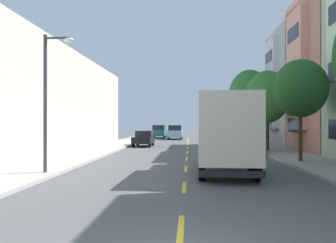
% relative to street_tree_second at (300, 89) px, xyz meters
% --- Properties ---
extents(ground_plane, '(160.00, 160.00, 0.00)m').
position_rel_street_tree_second_xyz_m(ground_plane, '(-6.40, 15.37, -4.21)').
color(ground_plane, '#4C4C4F').
extents(sidewalk_left, '(3.20, 120.00, 0.14)m').
position_rel_street_tree_second_xyz_m(sidewalk_left, '(-13.50, 13.37, -4.14)').
color(sidewalk_left, '#99968E').
rests_on(sidewalk_left, ground_plane).
extents(sidewalk_right, '(3.20, 120.00, 0.14)m').
position_rel_street_tree_second_xyz_m(sidewalk_right, '(0.70, 13.37, -4.14)').
color(sidewalk_right, '#99968E').
rests_on(sidewalk_right, ground_plane).
extents(lane_centerline_dashes, '(0.14, 47.20, 0.01)m').
position_rel_street_tree_second_xyz_m(lane_centerline_dashes, '(-6.40, 9.87, -4.21)').
color(lane_centerline_dashes, yellow).
rests_on(lane_centerline_dashes, ground_plane).
extents(apartment_block_opposite, '(10.00, 36.00, 7.91)m').
position_rel_street_tree_second_xyz_m(apartment_block_opposite, '(-20.10, 5.37, -0.26)').
color(apartment_block_opposite, beige).
rests_on(apartment_block_opposite, ground_plane).
extents(street_tree_second, '(3.00, 3.00, 5.71)m').
position_rel_street_tree_second_xyz_m(street_tree_second, '(0.00, 0.00, 0.00)').
color(street_tree_second, '#47331E').
rests_on(street_tree_second, sidewalk_right).
extents(street_tree_third, '(3.46, 3.46, 6.32)m').
position_rel_street_tree_second_xyz_m(street_tree_third, '(0.00, 8.46, 0.14)').
color(street_tree_third, '#47331E').
rests_on(street_tree_third, sidewalk_right).
extents(street_tree_farthest, '(4.32, 4.32, 7.64)m').
position_rel_street_tree_second_xyz_m(street_tree_farthest, '(0.00, 16.91, 0.77)').
color(street_tree_farthest, '#47331E').
rests_on(street_tree_farthest, sidewalk_right).
extents(street_lamp, '(1.35, 0.28, 6.00)m').
position_rel_street_tree_second_xyz_m(street_lamp, '(-12.33, -5.20, -0.55)').
color(street_lamp, '#38383D').
rests_on(street_lamp, sidewalk_left).
extents(delivery_box_truck, '(2.56, 7.25, 3.48)m').
position_rel_street_tree_second_xyz_m(delivery_box_truck, '(-4.61, -4.05, -2.26)').
color(delivery_box_truck, beige).
rests_on(delivery_box_truck, ground_plane).
extents(parked_hatchback_black, '(1.76, 4.01, 1.50)m').
position_rel_street_tree_second_xyz_m(parked_hatchback_black, '(-10.65, 13.83, -3.46)').
color(parked_hatchback_black, black).
rests_on(parked_hatchback_black, ground_plane).
extents(parked_suv_teal, '(2.04, 4.84, 1.93)m').
position_rel_street_tree_second_xyz_m(parked_suv_teal, '(-10.74, 32.55, -3.23)').
color(parked_suv_teal, '#195B60').
rests_on(parked_suv_teal, ground_plane).
extents(parked_wagon_red, '(1.94, 4.74, 1.50)m').
position_rel_street_tree_second_xyz_m(parked_wagon_red, '(-2.15, 21.15, -3.41)').
color(parked_wagon_red, '#AD1E1E').
rests_on(parked_wagon_red, ground_plane).
extents(parked_pickup_forest, '(2.06, 5.32, 1.73)m').
position_rel_street_tree_second_xyz_m(parked_pickup_forest, '(-1.99, 6.90, -3.39)').
color(parked_pickup_forest, '#194C28').
rests_on(parked_pickup_forest, ground_plane).
extents(parked_suv_orange, '(2.03, 4.83, 1.93)m').
position_rel_street_tree_second_xyz_m(parked_suv_orange, '(-2.11, 13.86, -3.23)').
color(parked_suv_orange, orange).
rests_on(parked_suv_orange, ground_plane).
extents(parked_pickup_champagne, '(2.05, 5.32, 1.73)m').
position_rel_street_tree_second_xyz_m(parked_pickup_champagne, '(-2.00, 39.99, -3.39)').
color(parked_pickup_champagne, tan).
rests_on(parked_pickup_champagne, ground_plane).
extents(moving_sky_sedan, '(1.95, 4.80, 1.93)m').
position_rel_street_tree_second_xyz_m(moving_sky_sedan, '(-8.20, 28.57, -3.23)').
color(moving_sky_sedan, '#7A9EC6').
rests_on(moving_sky_sedan, ground_plane).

